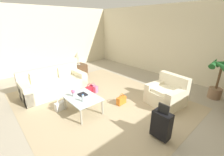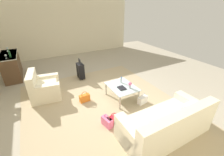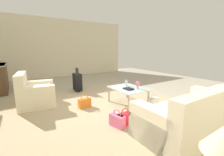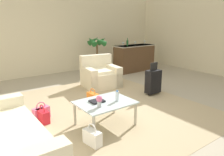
{
  "view_description": "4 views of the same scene",
  "coord_description": "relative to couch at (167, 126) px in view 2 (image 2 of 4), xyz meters",
  "views": [
    {
      "loc": [
        2.84,
        -2.32,
        2.41
      ],
      "look_at": [
        0.11,
        0.13,
        1.01
      ],
      "focal_mm": 24.0,
      "sensor_mm": 36.0,
      "label": 1
    },
    {
      "loc": [
        -3.82,
        1.71,
        2.79
      ],
      "look_at": [
        -0.68,
        0.0,
        0.99
      ],
      "focal_mm": 24.0,
      "sensor_mm": 36.0,
      "label": 2
    },
    {
      "loc": [
        -3.48,
        2.02,
        1.49
      ],
      "look_at": [
        -0.56,
        0.12,
        0.82
      ],
      "focal_mm": 24.0,
      "sensor_mm": 36.0,
      "label": 3
    },
    {
      "loc": [
        -2.49,
        -3.56,
        1.88
      ],
      "look_at": [
        -0.13,
        -0.35,
        0.83
      ],
      "focal_mm": 35.0,
      "sensor_mm": 36.0,
      "label": 4
    }
  ],
  "objects": [
    {
      "name": "coffee_table_book",
      "position": [
        1.68,
        0.18,
        0.17
      ],
      "size": [
        0.25,
        0.2,
        0.03
      ],
      "primitive_type": "cube",
      "rotation": [
        0.0,
        0.0,
        0.01
      ],
      "color": "black",
      "rests_on": "coffee_table"
    },
    {
      "name": "area_rug",
      "position": [
        1.6,
        0.8,
        -0.3
      ],
      "size": [
        5.2,
        4.4,
        0.01
      ],
      "primitive_type": "cube",
      "color": "tan",
      "rests_on": "ground"
    },
    {
      "name": "wine_glass_right_of_centre",
      "position": [
        5.85,
        3.23,
        0.79
      ],
      "size": [
        0.08,
        0.08,
        0.15
      ],
      "color": "silver",
      "rests_on": "bar_console"
    },
    {
      "name": "water_bottle",
      "position": [
        2.0,
        -0.0,
        0.25
      ],
      "size": [
        0.06,
        0.06,
        0.2
      ],
      "color": "silver",
      "rests_on": "coffee_table"
    },
    {
      "name": "flower_vase",
      "position": [
        1.58,
        -0.05,
        0.28
      ],
      "size": [
        0.11,
        0.11,
        0.21
      ],
      "color": "#B2B7BC",
      "rests_on": "coffee_table"
    },
    {
      "name": "wine_bottle_green",
      "position": [
        4.84,
        3.08,
        0.8
      ],
      "size": [
        0.07,
        0.07,
        0.3
      ],
      "color": "#194C23",
      "rests_on": "bar_console"
    },
    {
      "name": "coffee_table",
      "position": [
        1.8,
        0.1,
        0.1
      ],
      "size": [
        0.99,
        0.77,
        0.46
      ],
      "color": "silver",
      "rests_on": "ground"
    },
    {
      "name": "handbag_white",
      "position": [
        1.26,
        -0.33,
        -0.17
      ],
      "size": [
        0.19,
        0.34,
        0.36
      ],
      "color": "white",
      "rests_on": "ground"
    },
    {
      "name": "bar_console",
      "position": [
        5.3,
        3.2,
        0.2
      ],
      "size": [
        1.62,
        0.62,
        0.98
      ],
      "color": "#513823",
      "rests_on": "ground"
    },
    {
      "name": "suitcase_black",
      "position": [
        3.8,
        0.8,
        0.06
      ],
      "size": [
        0.4,
        0.22,
        0.85
      ],
      "color": "black",
      "rests_on": "ground"
    },
    {
      "name": "handbag_pink",
      "position": [
        0.94,
        1.06,
        -0.17
      ],
      "size": [
        0.34,
        0.2,
        0.36
      ],
      "color": "pink",
      "rests_on": "ground"
    },
    {
      "name": "couch",
      "position": [
        0.0,
        0.0,
        0.0
      ],
      "size": [
        0.98,
        2.12,
        0.88
      ],
      "color": "beige",
      "rests_on": "ground"
    },
    {
      "name": "handbag_red",
      "position": [
        0.91,
        0.89,
        -0.17
      ],
      "size": [
        0.17,
        0.33,
        0.36
      ],
      "color": "red",
      "rests_on": "ground"
    },
    {
      "name": "ground_plane",
      "position": [
        2.2,
        0.6,
        -0.3
      ],
      "size": [
        12.0,
        12.0,
        0.0
      ],
      "primitive_type": "plane",
      "color": "#A89E89"
    },
    {
      "name": "wine_glass_leftmost",
      "position": [
        4.74,
        3.21,
        0.79
      ],
      "size": [
        0.08,
        0.08,
        0.15
      ],
      "color": "silver",
      "rests_on": "bar_console"
    },
    {
      "name": "armchair",
      "position": [
        3.11,
        2.27,
        0.0
      ],
      "size": [
        1.08,
        1.0,
        0.9
      ],
      "color": "beige",
      "rests_on": "ground"
    },
    {
      "name": "wine_glass_left_of_centre",
      "position": [
        5.3,
        3.17,
        0.79
      ],
      "size": [
        0.08,
        0.08,
        0.15
      ],
      "color": "silver",
      "rests_on": "bar_console"
    },
    {
      "name": "wall_right",
      "position": [
        7.26,
        0.6,
        1.25
      ],
      "size": [
        0.12,
        8.0,
        3.1
      ],
      "primitive_type": "cube",
      "color": "beige",
      "rests_on": "ground"
    },
    {
      "name": "handbag_orange",
      "position": [
        2.21,
        1.2,
        -0.17
      ],
      "size": [
        0.16,
        0.33,
        0.36
      ],
      "color": "orange",
      "rests_on": "ground"
    }
  ]
}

